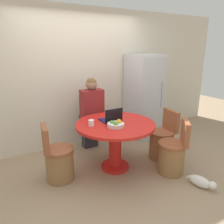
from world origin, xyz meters
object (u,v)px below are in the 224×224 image
Objects in this scene: laptop at (111,118)px; cat at (201,182)px; chair_left_side at (58,161)px; dining_table at (115,135)px; fruit_bowl at (116,124)px; person_seated at (91,111)px; refrigerator at (144,97)px; chair_right_side at (162,142)px; chair_near_right_corner at (173,155)px.

cat is at bearing 124.37° from laptop.
dining_table is at bearing -90.00° from chair_left_side.
dining_table is 0.93m from chair_left_side.
person_seated is at bearing 87.00° from fruit_bowl.
dining_table is at bearing 62.76° from fruit_bowl.
person_seated is 2.15m from cat.
person_seated is at bearing -42.32° from chair_left_side.
chair_left_side is at bearing -138.42° from cat.
cat is (-0.43, -1.90, -0.80)m from refrigerator.
chair_right_side and chair_left_side have the same top height.
dining_table is 4.88× the size of fruit_bowl.
chair_right_side is at bearing 160.49° from cat.
laptop is (-0.01, 0.11, 0.24)m from dining_table.
refrigerator reaches higher than chair_left_side.
chair_right_side is 0.48m from chair_near_right_corner.
refrigerator is 1.28× the size of person_seated.
chair_right_side is 2.02× the size of cat.
cat is at bearing -102.63° from refrigerator.
chair_right_side is 1.78m from chair_left_side.
refrigerator is at bearing 35.54° from dining_table.
laptop reaches higher than chair_left_side.
person_seated is at bearing -114.09° from chair_near_right_corner.
laptop is 0.72× the size of cat.
chair_left_side is 3.42× the size of fruit_bowl.
chair_left_side reaches higher than cat.
cat is (0.79, -1.15, -0.73)m from laptop.
chair_right_side is at bearing 165.85° from laptop.
laptop is (-1.21, -0.75, -0.07)m from refrigerator.
refrigerator is at bearing -148.26° from laptop.
dining_table is 1.39m from cat.
fruit_bowl is (-0.07, -0.14, 0.23)m from dining_table.
refrigerator is 2.05× the size of chair_left_side.
refrigerator is 1.63m from fruit_bowl.
person_seated is 3.23× the size of cat.
chair_near_right_corner reaches higher than cat.
dining_table is at bearing -144.46° from refrigerator.
fruit_bowl is (-1.28, -1.01, -0.07)m from refrigerator.
laptop is (0.01, -0.72, 0.06)m from person_seated.
laptop reaches higher than cat.
fruit_bowl is at bearing -149.75° from cat.
dining_table is 0.93m from chair_right_side.
refrigerator is 7.00× the size of fruit_bowl.
chair_near_right_corner is at bearing -15.62° from chair_right_side.
chair_near_right_corner is (-0.51, -1.42, -0.58)m from refrigerator.
chair_left_side is at bearing 161.58° from fruit_bowl.
chair_near_right_corner is 1.63m from person_seated.
cat is (0.78, -1.04, -0.49)m from dining_table.
person_seated is at bearing -88.83° from laptop.
dining_table is 1.43× the size of chair_near_right_corner.
chair_near_right_corner reaches higher than dining_table.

